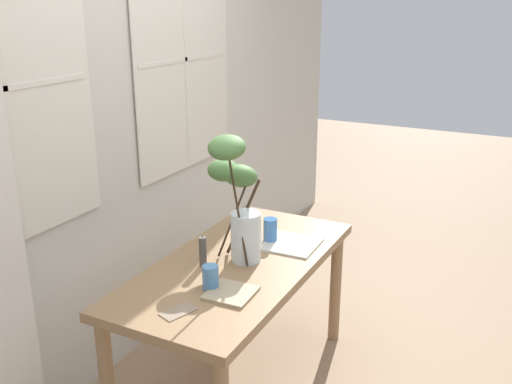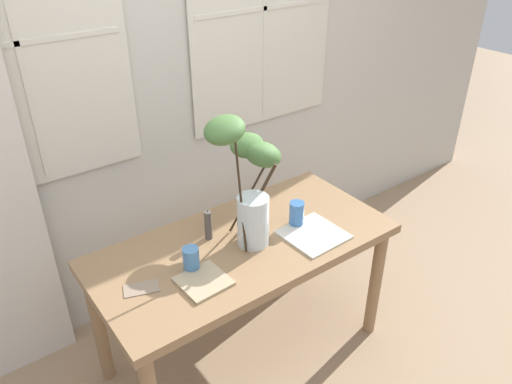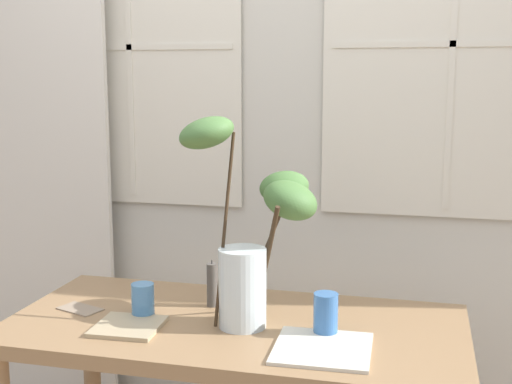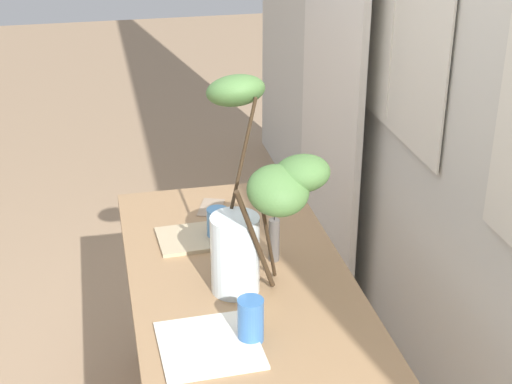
# 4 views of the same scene
# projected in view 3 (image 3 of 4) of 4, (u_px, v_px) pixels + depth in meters

# --- Properties ---
(back_wall_with_windows) EXTENTS (5.93, 0.14, 3.01)m
(back_wall_with_windows) POSITION_uv_depth(u_px,v_px,m) (285.00, 82.00, 2.81)
(back_wall_with_windows) COLOR beige
(back_wall_with_windows) RESTS_ON ground
(curtain_sheer_side) EXTENTS (0.82, 0.03, 2.37)m
(curtain_sheer_side) POSITION_uv_depth(u_px,v_px,m) (23.00, 156.00, 3.00)
(curtain_sheer_side) COLOR silver
(curtain_sheer_side) RESTS_ON ground
(dining_table) EXTENTS (1.47, 0.71, 0.75)m
(dining_table) POSITION_uv_depth(u_px,v_px,m) (235.00, 351.00, 2.21)
(dining_table) COLOR #93704C
(dining_table) RESTS_ON ground
(vase_with_branches) EXTENTS (0.50, 0.37, 0.69)m
(vase_with_branches) POSITION_uv_depth(u_px,v_px,m) (254.00, 227.00, 2.15)
(vase_with_branches) COLOR silver
(vase_with_branches) RESTS_ON dining_table
(drinking_glass_blue_left) EXTENTS (0.07, 0.07, 0.11)m
(drinking_glass_blue_left) POSITION_uv_depth(u_px,v_px,m) (143.00, 300.00, 2.23)
(drinking_glass_blue_left) COLOR #4C84BC
(drinking_glass_blue_left) RESTS_ON dining_table
(drinking_glass_blue_right) EXTENTS (0.08, 0.08, 0.13)m
(drinking_glass_blue_right) POSITION_uv_depth(u_px,v_px,m) (326.00, 314.00, 2.07)
(drinking_glass_blue_right) COLOR #386BAD
(drinking_glass_blue_right) RESTS_ON dining_table
(plate_square_left) EXTENTS (0.21, 0.21, 0.01)m
(plate_square_left) POSITION_uv_depth(u_px,v_px,m) (128.00, 326.00, 2.13)
(plate_square_left) COLOR tan
(plate_square_left) RESTS_ON dining_table
(plate_square_right) EXTENTS (0.29, 0.29, 0.01)m
(plate_square_right) POSITION_uv_depth(u_px,v_px,m) (323.00, 348.00, 1.96)
(plate_square_right) COLOR silver
(plate_square_right) RESTS_ON dining_table
(napkin_folded) EXTENTS (0.17, 0.13, 0.00)m
(napkin_folded) POSITION_uv_depth(u_px,v_px,m) (80.00, 309.00, 2.31)
(napkin_folded) COLOR gray
(napkin_folded) RESTS_ON dining_table
(pillar_candle) EXTENTS (0.04, 0.04, 0.16)m
(pillar_candle) POSITION_uv_depth(u_px,v_px,m) (212.00, 285.00, 2.33)
(pillar_candle) COLOR #514C47
(pillar_candle) RESTS_ON dining_table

